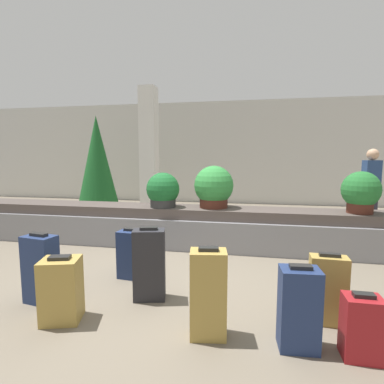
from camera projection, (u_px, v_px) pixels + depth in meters
ground_plane at (169, 280)px, 3.58m from camera, size 18.00×18.00×0.00m
back_wall at (221, 153)px, 9.51m from camera, size 18.00×0.06×3.20m
carousel at (192, 227)px, 4.97m from camera, size 8.84×0.78×0.65m
pillar at (149, 152)px, 7.57m from camera, size 0.40×0.40×3.20m
suitcase_0 at (131, 253)px, 3.66m from camera, size 0.30×0.28×0.61m
suitcase_1 at (299, 308)px, 2.28m from camera, size 0.31×0.24×0.66m
suitcase_2 at (208, 294)px, 2.42m from camera, size 0.32×0.25×0.75m
suitcase_3 at (328, 290)px, 2.62m from camera, size 0.32×0.17×0.64m
suitcase_4 at (61, 290)px, 2.67m from camera, size 0.39×0.36×0.60m
suitcase_5 at (362, 327)px, 2.17m from camera, size 0.26×0.20×0.50m
suitcase_6 at (149, 264)px, 3.07m from camera, size 0.36×0.26×0.76m
suitcase_7 at (41, 269)px, 3.00m from camera, size 0.35×0.24×0.72m
potted_plant_0 at (163, 191)px, 4.90m from camera, size 0.54×0.54×0.57m
potted_plant_1 at (361, 192)px, 4.37m from camera, size 0.54×0.54×0.62m
potted_plant_2 at (214, 187)px, 4.86m from camera, size 0.64×0.64×0.68m
traveler_0 at (371, 182)px, 6.04m from camera, size 0.36×0.26×1.63m
decorated_tree at (97, 162)px, 7.66m from camera, size 1.05×1.05×2.51m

